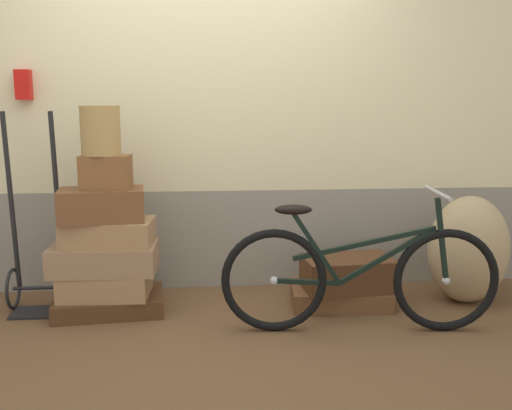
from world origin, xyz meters
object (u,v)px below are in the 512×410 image
(suitcase_1, at_px, (106,284))
(suitcase_4, at_px, (102,205))
(suitcase_0, at_px, (110,303))
(suitcase_2, at_px, (104,258))
(suitcase_5, at_px, (106,172))
(suitcase_7, at_px, (348,273))
(suitcase_6, at_px, (339,295))
(bicycle, at_px, (359,277))
(luggage_trolley, at_px, (38,263))
(suitcase_3, at_px, (108,232))
(wicker_basket, at_px, (100,130))
(burlap_sack, at_px, (468,249))

(suitcase_1, height_order, suitcase_4, suitcase_4)
(suitcase_0, height_order, suitcase_1, suitcase_1)
(suitcase_4, bearing_deg, suitcase_2, 93.27)
(suitcase_5, xyz_separation_m, suitcase_7, (1.56, -0.01, -0.70))
(suitcase_6, bearing_deg, suitcase_0, -175.34)
(suitcase_0, distance_m, bicycle, 1.64)
(suitcase_7, distance_m, bicycle, 0.43)
(luggage_trolley, distance_m, bicycle, 2.09)
(suitcase_3, height_order, suitcase_4, suitcase_4)
(suitcase_6, height_order, luggage_trolley, luggage_trolley)
(suitcase_3, bearing_deg, suitcase_4, -151.23)
(bicycle, bearing_deg, suitcase_6, 90.69)
(luggage_trolley, height_order, bicycle, luggage_trolley)
(suitcase_7, distance_m, wicker_basket, 1.85)
(suitcase_5, bearing_deg, suitcase_2, 164.51)
(suitcase_2, height_order, bicycle, bicycle)
(suitcase_1, relative_size, suitcase_6, 0.87)
(suitcase_2, relative_size, burlap_sack, 0.90)
(suitcase_2, bearing_deg, luggage_trolley, 167.89)
(suitcase_2, distance_m, suitcase_5, 0.56)
(suitcase_6, xyz_separation_m, wicker_basket, (-1.54, -0.02, 1.13))
(suitcase_1, xyz_separation_m, suitcase_3, (0.03, 0.00, 0.34))
(suitcase_1, bearing_deg, suitcase_5, -13.36)
(suitcase_3, distance_m, bicycle, 1.60)
(suitcase_2, height_order, luggage_trolley, luggage_trolley)
(suitcase_2, xyz_separation_m, suitcase_4, (0.00, -0.01, 0.35))
(suitcase_2, bearing_deg, wicker_basket, 22.66)
(suitcase_1, bearing_deg, suitcase_2, 107.47)
(suitcase_0, xyz_separation_m, suitcase_1, (-0.02, -0.03, 0.14))
(suitcase_5, height_order, suitcase_6, suitcase_5)
(suitcase_5, distance_m, suitcase_6, 1.75)
(suitcase_1, height_order, suitcase_6, suitcase_1)
(suitcase_4, distance_m, burlap_sack, 2.46)
(suitcase_5, relative_size, suitcase_6, 0.47)
(suitcase_6, relative_size, bicycle, 0.39)
(suitcase_3, distance_m, burlap_sack, 2.41)
(suitcase_1, bearing_deg, wicker_basket, 37.71)
(suitcase_6, bearing_deg, suitcase_2, -174.49)
(suitcase_7, height_order, burlap_sack, burlap_sack)
(burlap_sack, bearing_deg, suitcase_5, -179.42)
(suitcase_3, bearing_deg, suitcase_0, 132.91)
(suitcase_4, distance_m, luggage_trolley, 0.62)
(suitcase_0, bearing_deg, burlap_sack, -5.94)
(suitcase_5, height_order, luggage_trolley, luggage_trolley)
(suitcase_2, bearing_deg, bicycle, -14.32)
(suitcase_5, bearing_deg, suitcase_0, 124.66)
(suitcase_4, relative_size, bicycle, 0.32)
(suitcase_2, bearing_deg, burlap_sack, 1.58)
(suitcase_4, distance_m, suitcase_6, 1.69)
(suitcase_6, bearing_deg, suitcase_4, -174.00)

